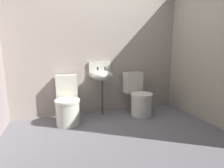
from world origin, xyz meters
The scene contains 6 objects.
ground_plane centered at (0.00, 0.00, -0.04)m, with size 3.60×2.47×0.08m, color slate.
wall_back centered at (0.00, 1.08, 1.20)m, with size 3.60×0.10×2.40m, color #A69A8F.
wall_right centered at (1.65, 0.10, 1.20)m, with size 0.10×2.27×2.40m, color #A29C89.
toilet_left centered at (-0.64, 0.68, 0.32)m, with size 0.43×0.61×0.78m.
toilet_right centered at (0.67, 0.68, 0.32)m, with size 0.46×0.64×0.78m.
sink centered at (0.00, 0.87, 0.75)m, with size 0.42×0.35×0.99m.
Camera 1 is at (-0.80, -2.20, 1.20)m, focal length 28.04 mm.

